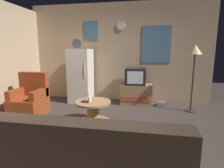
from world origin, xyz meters
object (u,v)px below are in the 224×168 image
object	(u,v)px
tv_stand	(136,94)
crt_tv	(136,76)
book_stack	(161,104)
fridge	(81,76)
wine_glass	(89,97)
mug_ceramic_white	(90,99)
remote_control	(85,102)
coffee_table	(93,112)
armchair	(30,100)
standing_lamp	(195,55)

from	to	relation	value
tv_stand	crt_tv	world-z (taller)	crt_tv
crt_tv	book_stack	bearing A→B (deg)	-7.20
fridge	tv_stand	bearing A→B (deg)	2.71
wine_glass	mug_ceramic_white	world-z (taller)	wine_glass
mug_ceramic_white	remote_control	world-z (taller)	mug_ceramic_white
tv_stand	coffee_table	size ratio (longest dim) A/B	1.17
crt_tv	armchair	bearing A→B (deg)	-150.52
coffee_table	fridge	bearing A→B (deg)	117.96
fridge	crt_tv	xyz separation A→B (m)	(1.54, 0.07, 0.01)
wine_glass	mug_ceramic_white	bearing A→B (deg)	-56.93
standing_lamp	armchair	xyz separation A→B (m)	(-3.68, -0.89, -1.02)
wine_glass	armchair	bearing A→B (deg)	171.36
standing_lamp	coffee_table	xyz separation A→B (m)	(-2.12, -1.12, -1.13)
mug_ceramic_white	armchair	world-z (taller)	armchair
crt_tv	mug_ceramic_white	distance (m)	1.79
fridge	coffee_table	distance (m)	1.75
standing_lamp	coffee_table	bearing A→B (deg)	-152.07
standing_lamp	book_stack	distance (m)	1.50
coffee_table	armchair	bearing A→B (deg)	171.50
remote_control	armchair	bearing A→B (deg)	168.48
tv_stand	standing_lamp	bearing A→B (deg)	-17.47
fridge	remote_control	size ratio (longest dim) A/B	11.80
crt_tv	standing_lamp	world-z (taller)	standing_lamp
fridge	crt_tv	bearing A→B (deg)	2.72
crt_tv	standing_lamp	size ratio (longest dim) A/B	0.34
crt_tv	standing_lamp	bearing A→B (deg)	-17.13
fridge	tv_stand	world-z (taller)	fridge
standing_lamp	coffee_table	size ratio (longest dim) A/B	2.21
tv_stand	book_stack	bearing A→B (deg)	-7.55
tv_stand	wine_glass	distance (m)	1.78
mug_ceramic_white	remote_control	xyz separation A→B (m)	(-0.07, -0.09, -0.03)
coffee_table	armchair	distance (m)	1.58
standing_lamp	wine_glass	world-z (taller)	standing_lamp
armchair	wine_glass	bearing A→B (deg)	-8.64
mug_ceramic_white	book_stack	world-z (taller)	mug_ceramic_white
wine_glass	remote_control	bearing A→B (deg)	-111.01
standing_lamp	coffee_table	world-z (taller)	standing_lamp
standing_lamp	mug_ceramic_white	world-z (taller)	standing_lamp
wine_glass	book_stack	world-z (taller)	wine_glass
armchair	remote_control	bearing A→B (deg)	-13.59
crt_tv	armchair	world-z (taller)	crt_tv
wine_glass	mug_ceramic_white	distance (m)	0.05
mug_ceramic_white	remote_control	bearing A→B (deg)	-125.48
fridge	mug_ceramic_white	world-z (taller)	fridge
wine_glass	remote_control	world-z (taller)	wine_glass
standing_lamp	wine_glass	distance (m)	2.60
tv_stand	standing_lamp	xyz separation A→B (m)	(1.34, -0.42, 1.09)
tv_stand	armchair	world-z (taller)	armchair
armchair	tv_stand	bearing A→B (deg)	29.23
tv_stand	standing_lamp	distance (m)	1.77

